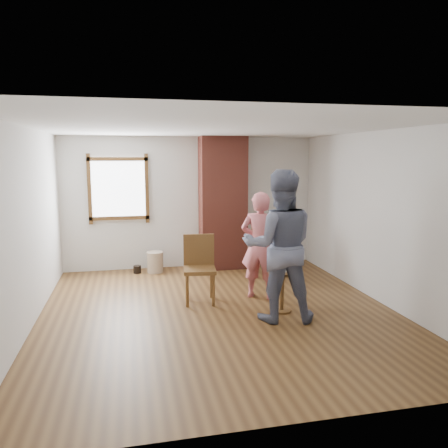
% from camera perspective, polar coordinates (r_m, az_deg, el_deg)
% --- Properties ---
extents(ground, '(5.50, 5.50, 0.00)m').
position_cam_1_polar(ground, '(6.40, -0.69, -11.38)').
color(ground, brown).
rests_on(ground, ground).
extents(room_shell, '(5.04, 5.52, 2.62)m').
position_cam_1_polar(room_shell, '(6.61, -2.26, 5.31)').
color(room_shell, silver).
rests_on(room_shell, ground).
extents(brick_chimney, '(0.90, 0.50, 2.60)m').
position_cam_1_polar(brick_chimney, '(8.63, -0.16, 2.74)').
color(brick_chimney, brown).
rests_on(brick_chimney, ground).
extents(stoneware_crock, '(0.41, 0.41, 0.40)m').
position_cam_1_polar(stoneware_crock, '(8.54, -8.99, -4.93)').
color(stoneware_crock, tan).
rests_on(stoneware_crock, ground).
extents(dark_pot, '(0.19, 0.19, 0.15)m').
position_cam_1_polar(dark_pot, '(8.56, -11.27, -5.84)').
color(dark_pot, black).
rests_on(dark_pot, ground).
extents(dining_chair_left, '(0.53, 0.53, 1.02)m').
position_cam_1_polar(dining_chair_left, '(6.73, -3.25, -5.29)').
color(dining_chair_left, brown).
rests_on(dining_chair_left, ground).
extents(dining_chair_right, '(0.62, 0.62, 1.02)m').
position_cam_1_polar(dining_chair_right, '(7.99, 5.56, -3.08)').
color(dining_chair_right, brown).
rests_on(dining_chair_right, ground).
extents(side_table, '(0.40, 0.40, 0.60)m').
position_cam_1_polar(side_table, '(6.35, 7.58, -7.82)').
color(side_table, brown).
rests_on(side_table, ground).
extents(cake_plate, '(0.18, 0.18, 0.01)m').
position_cam_1_polar(cake_plate, '(6.29, 7.62, -6.06)').
color(cake_plate, white).
rests_on(cake_plate, side_table).
extents(cake_slice, '(0.08, 0.07, 0.06)m').
position_cam_1_polar(cake_slice, '(6.29, 7.71, -5.76)').
color(cake_slice, silver).
rests_on(cake_slice, cake_plate).
extents(man, '(1.13, 0.96, 2.04)m').
position_cam_1_polar(man, '(5.91, 7.24, -2.87)').
color(man, '#15183B').
rests_on(man, ground).
extents(person_pink, '(0.73, 0.65, 1.68)m').
position_cam_1_polar(person_pink, '(6.83, 4.73, -2.79)').
color(person_pink, '#CE676C').
rests_on(person_pink, ground).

